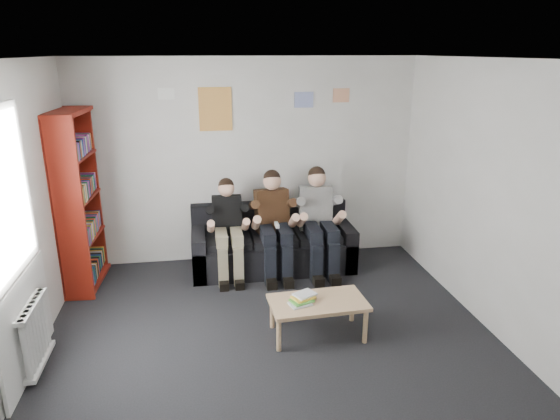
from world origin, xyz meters
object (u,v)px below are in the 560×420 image
object	(u,v)px
bookshelf	(79,201)
sofa	(272,246)
person_right	(319,222)
person_middle	(274,225)
coffee_table	(318,305)
person_left	(228,229)

from	to	relation	value
bookshelf	sofa	bearing A→B (deg)	7.34
person_right	person_middle	bearing A→B (deg)	-173.39
bookshelf	coffee_table	size ratio (longest dim) A/B	2.22
sofa	person_middle	distance (m)	0.41
coffee_table	person_left	world-z (taller)	person_left
sofa	bookshelf	distance (m)	2.46
sofa	coffee_table	bearing A→B (deg)	-83.47
person_middle	person_left	bearing A→B (deg)	171.59
sofa	person_right	xyz separation A→B (m)	(0.58, -0.20, 0.37)
bookshelf	person_middle	bearing A→B (deg)	2.49
sofa	bookshelf	xyz separation A→B (m)	(-2.33, -0.13, 0.77)
coffee_table	person_right	bearing A→B (deg)	76.27
sofa	person_middle	size ratio (longest dim) A/B	1.58
person_left	person_right	world-z (taller)	person_right
bookshelf	person_middle	xyz separation A→B (m)	(2.33, -0.07, -0.41)
coffee_table	person_right	distance (m)	1.64
person_left	person_right	bearing A→B (deg)	1.71
bookshelf	person_middle	distance (m)	2.37
sofa	bookshelf	bearing A→B (deg)	-176.77
bookshelf	person_left	distance (m)	1.80
coffee_table	person_middle	xyz separation A→B (m)	(-0.20, 1.56, 0.32)
coffee_table	person_right	size ratio (longest dim) A/B	0.71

